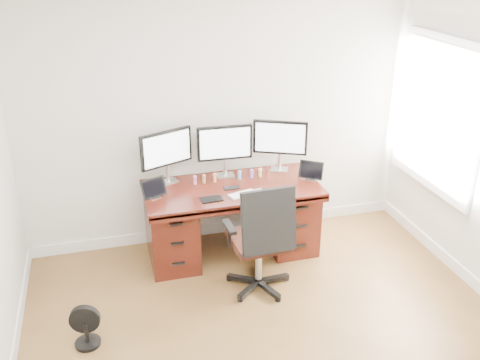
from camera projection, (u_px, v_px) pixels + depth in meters
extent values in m
cube|color=silver|center=(220.00, 114.00, 5.33)|extent=(4.00, 0.10, 2.70)
cube|color=white|center=(438.00, 115.00, 5.12)|extent=(0.04, 1.30, 1.50)
cube|color=white|center=(436.00, 115.00, 5.12)|extent=(0.01, 1.15, 1.35)
cube|color=#41140D|center=(232.00, 189.00, 5.19)|extent=(1.70, 0.80, 0.05)
cube|color=#41140D|center=(172.00, 229.00, 5.23)|extent=(0.45, 0.70, 0.70)
cube|color=#41140D|center=(288.00, 214.00, 5.52)|extent=(0.45, 0.70, 0.70)
cube|color=black|center=(225.00, 196.00, 5.55)|extent=(0.74, 0.03, 0.40)
cylinder|color=black|center=(258.00, 282.00, 4.95)|extent=(0.60, 0.60, 0.08)
cylinder|color=silver|center=(259.00, 260.00, 4.85)|extent=(0.06, 0.06, 0.41)
cube|color=#361810|center=(259.00, 240.00, 4.76)|extent=(0.51, 0.49, 0.07)
cube|color=black|center=(269.00, 221.00, 4.44)|extent=(0.47, 0.07, 0.56)
cube|color=black|center=(229.00, 227.00, 4.61)|extent=(0.07, 0.25, 0.03)
cube|color=black|center=(288.00, 217.00, 4.77)|extent=(0.07, 0.25, 0.03)
cylinder|color=black|center=(88.00, 343.00, 4.24)|extent=(0.21, 0.21, 0.03)
cylinder|color=black|center=(87.00, 333.00, 4.20)|extent=(0.03, 0.03, 0.17)
cylinder|color=black|center=(85.00, 321.00, 4.15)|extent=(0.24, 0.09, 0.24)
cube|color=silver|center=(168.00, 181.00, 5.28)|extent=(0.22, 0.20, 0.01)
cylinder|color=silver|center=(168.00, 174.00, 5.24)|extent=(0.04, 0.04, 0.18)
cube|color=black|center=(166.00, 148.00, 5.13)|extent=(0.52, 0.25, 0.35)
cube|color=white|center=(167.00, 149.00, 5.12)|extent=(0.46, 0.20, 0.30)
cube|color=silver|center=(225.00, 175.00, 5.42)|extent=(0.19, 0.15, 0.01)
cylinder|color=silver|center=(225.00, 167.00, 5.38)|extent=(0.04, 0.04, 0.18)
cube|color=black|center=(225.00, 143.00, 5.27)|extent=(0.55, 0.06, 0.35)
cube|color=white|center=(225.00, 143.00, 5.25)|extent=(0.50, 0.03, 0.30)
cube|color=silver|center=(279.00, 169.00, 5.56)|extent=(0.22, 0.20, 0.01)
cylinder|color=silver|center=(279.00, 162.00, 5.52)|extent=(0.04, 0.04, 0.18)
cube|color=black|center=(280.00, 138.00, 5.41)|extent=(0.51, 0.26, 0.35)
cube|color=white|center=(280.00, 138.00, 5.39)|extent=(0.45, 0.22, 0.30)
cube|color=silver|center=(155.00, 197.00, 4.95)|extent=(0.12, 0.11, 0.01)
cube|color=black|center=(154.00, 188.00, 4.91)|extent=(0.25, 0.16, 0.17)
cube|color=silver|center=(311.00, 179.00, 5.33)|extent=(0.13, 0.12, 0.01)
cube|color=black|center=(311.00, 170.00, 5.29)|extent=(0.23, 0.19, 0.17)
cube|color=white|center=(242.00, 194.00, 5.00)|extent=(0.28, 0.18, 0.01)
cube|color=silver|center=(257.00, 192.00, 5.05)|extent=(0.13, 0.13, 0.01)
cube|color=black|center=(211.00, 199.00, 4.92)|extent=(0.20, 0.14, 0.01)
cube|color=black|center=(231.00, 188.00, 5.14)|extent=(0.15, 0.08, 0.01)
cylinder|color=pink|center=(195.00, 181.00, 5.22)|extent=(0.03, 0.03, 0.06)
sphere|color=pink|center=(195.00, 177.00, 5.20)|extent=(0.04, 0.04, 0.04)
cylinder|color=#97774D|center=(204.00, 180.00, 5.24)|extent=(0.03, 0.03, 0.06)
sphere|color=#97774D|center=(204.00, 176.00, 5.22)|extent=(0.04, 0.04, 0.04)
cylinder|color=#E49346|center=(215.00, 179.00, 5.27)|extent=(0.03, 0.03, 0.06)
sphere|color=#E49346|center=(214.00, 175.00, 5.25)|extent=(0.04, 0.04, 0.04)
cylinder|color=#4DAFF2|center=(240.00, 176.00, 5.33)|extent=(0.03, 0.03, 0.06)
sphere|color=#4DAFF2|center=(240.00, 172.00, 5.31)|extent=(0.04, 0.04, 0.04)
cylinder|color=#9D5ACF|center=(252.00, 175.00, 5.36)|extent=(0.03, 0.03, 0.06)
sphere|color=#9D5ACF|center=(252.00, 171.00, 5.34)|extent=(0.04, 0.04, 0.04)
cylinder|color=#D8B868|center=(260.00, 174.00, 5.38)|extent=(0.03, 0.03, 0.06)
sphere|color=#D8B868|center=(260.00, 170.00, 5.36)|extent=(0.04, 0.04, 0.04)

